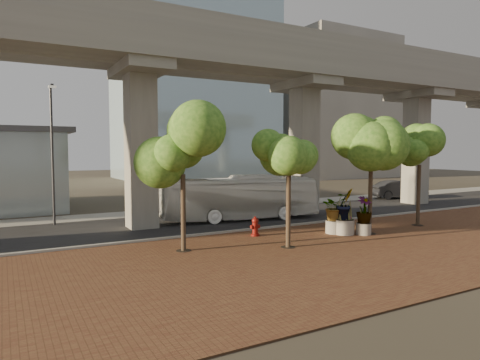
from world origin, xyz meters
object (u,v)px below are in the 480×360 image
parked_car (399,190)px  fire_hydrant (255,227)px  transit_bus (240,198)px  planter_front (334,209)px

parked_car → fire_hydrant: 22.94m
transit_bus → planter_front: bearing=-151.5°
fire_hydrant → parked_car: bearing=22.3°
fire_hydrant → planter_front: (4.15, -1.50, 0.85)m
transit_bus → parked_car: size_ratio=2.02×
transit_bus → fire_hydrant: 5.61m
parked_car → planter_front: planter_front is taller
parked_car → planter_front: size_ratio=2.33×
planter_front → fire_hydrant: bearing=160.1°
transit_bus → parked_car: (19.28, 3.52, -0.60)m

